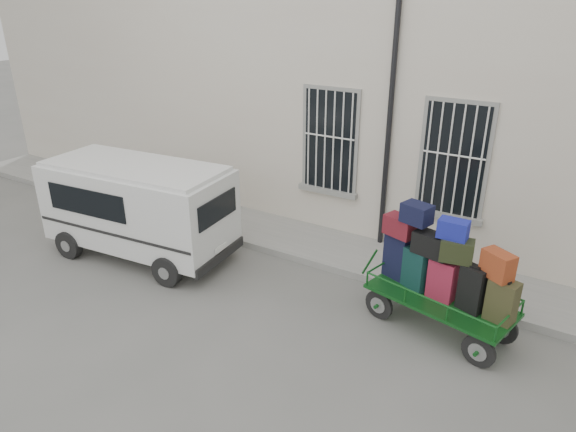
# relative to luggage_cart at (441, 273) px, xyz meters

# --- Properties ---
(ground) EXTENTS (80.00, 80.00, 0.00)m
(ground) POSITION_rel_luggage_cart_xyz_m (-2.87, -0.61, -1.05)
(ground) COLOR #60615C
(ground) RESTS_ON ground
(building) EXTENTS (24.00, 5.15, 6.00)m
(building) POSITION_rel_luggage_cart_xyz_m (-2.87, 4.89, 1.95)
(building) COLOR beige
(building) RESTS_ON ground
(sidewalk) EXTENTS (24.00, 1.70, 0.15)m
(sidewalk) POSITION_rel_luggage_cart_xyz_m (-2.87, 1.59, -0.97)
(sidewalk) COLOR gray
(sidewalk) RESTS_ON ground
(luggage_cart) EXTENTS (2.82, 1.57, 2.12)m
(luggage_cart) POSITION_rel_luggage_cart_xyz_m (0.00, 0.00, 0.00)
(luggage_cart) COLOR black
(luggage_cart) RESTS_ON ground
(van) EXTENTS (4.20, 2.14, 2.05)m
(van) POSITION_rel_luggage_cart_xyz_m (-6.21, -0.64, 0.12)
(van) COLOR silver
(van) RESTS_ON ground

